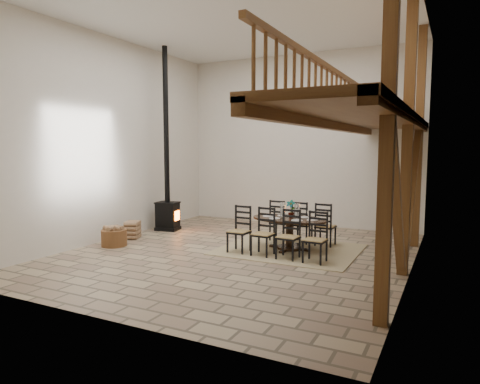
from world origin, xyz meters
The scene contains 7 objects.
ground centered at (0.00, 0.00, 0.00)m, with size 8.00×8.00×0.00m, color tan.
room_shell centered at (1.19, 0.00, 3.01)m, with size 7.02×8.02×5.01m.
rug centered at (0.90, 0.82, 0.01)m, with size 3.00×2.50×0.02m, color tan.
dining_table centered at (0.89, 0.74, 0.38)m, with size 2.18×2.04×1.13m.
wood_stove centered at (-2.94, 1.48, 1.14)m, with size 0.68×0.56×5.00m.
log_basket centered at (-2.91, -0.66, 0.21)m, with size 0.59×0.59×0.48m.
log_stack centered at (-3.08, 0.18, 0.22)m, with size 0.46×0.53×0.44m.
Camera 1 is at (4.15, -8.12, 2.31)m, focal length 32.00 mm.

